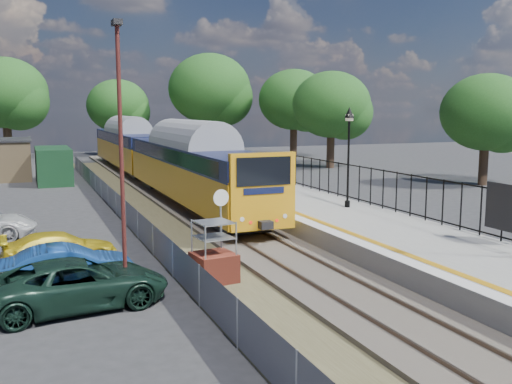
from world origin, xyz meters
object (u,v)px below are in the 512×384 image
carpark_lamp (121,145)px  speed_sign (221,216)px  car_green (78,284)px  car_red (62,263)px  victorian_lamp_north (349,134)px  car_yellow (60,248)px  car_blue (68,266)px  train (152,153)px  brick_plinth (214,253)px

carpark_lamp → speed_sign: bearing=24.7°
car_green → car_red: 2.60m
victorian_lamp_north → car_yellow: (-12.76, -1.86, -3.74)m
car_blue → car_yellow: car_blue is taller
train → car_red: 23.43m
carpark_lamp → brick_plinth: bearing=7.9°
car_yellow → car_blue: bearing=179.3°
train → victorian_lamp_north: bearing=-73.5°
victorian_lamp_north → car_yellow: size_ratio=1.19×
train → car_green: (-7.28, -24.71, -1.66)m
brick_plinth → carpark_lamp: size_ratio=0.25×
train → car_blue: train is taller
carpark_lamp → car_green: carpark_lamp is taller
brick_plinth → carpark_lamp: bearing=-172.1°
car_blue → carpark_lamp: bearing=-140.6°
carpark_lamp → car_green: size_ratio=1.59×
speed_sign → car_green: speed_sign is taller
speed_sign → carpark_lamp: 4.54m
brick_plinth → car_green: brick_plinth is taller
brick_plinth → car_blue: brick_plinth is taller
train → car_yellow: 21.21m
victorian_lamp_north → carpark_lamp: 12.94m
victorian_lamp_north → car_yellow: victorian_lamp_north is taller
car_green → brick_plinth: bearing=-86.3°
train → speed_sign: size_ratio=14.74×
car_green → victorian_lamp_north: bearing=-68.4°
car_red → car_yellow: car_red is taller
victorian_lamp_north → car_green: victorian_lamp_north is taller
brick_plinth → car_yellow: bearing=136.1°
car_red → car_yellow: 2.35m
train → car_yellow: train is taller
carpark_lamp → car_yellow: (-1.52, 4.55, -3.82)m
victorian_lamp_north → car_yellow: 13.43m
victorian_lamp_north → car_blue: victorian_lamp_north is taller
victorian_lamp_north → brick_plinth: (-8.44, -6.03, -3.35)m
brick_plinth → train: bearing=82.5°
victorian_lamp_north → car_blue: (-12.69, -4.77, -3.65)m
car_red → car_blue: 0.59m
victorian_lamp_north → speed_sign: bearing=-148.2°
speed_sign → car_blue: speed_sign is taller
car_red → car_yellow: size_ratio=0.92×
car_blue → train: bearing=-20.0°
speed_sign → car_green: size_ratio=0.57×
victorian_lamp_north → car_blue: size_ratio=1.17×
train → car_red: size_ratio=11.39×
car_red → car_blue: bearing=179.2°
train → speed_sign: bearing=-96.3°
train → carpark_lamp: (-5.94, -24.33, 2.04)m
brick_plinth → car_blue: bearing=163.5°
car_green → car_yellow: 4.94m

